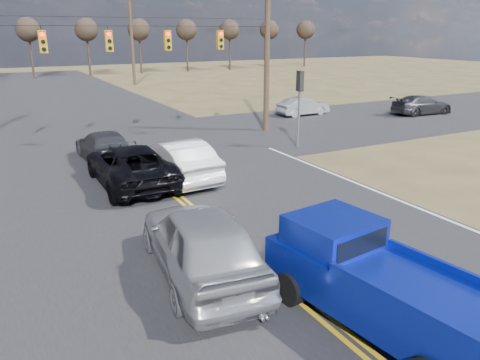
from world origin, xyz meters
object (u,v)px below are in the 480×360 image
white_car_queue (177,159)px  cross_car_east_far (422,105)px  dgrey_car_queue (104,146)px  pickup_truck (375,282)px  cross_car_east_near (303,106)px  black_suv (131,165)px  silver_suv (201,242)px

white_car_queue → cross_car_east_far: size_ratio=1.07×
dgrey_car_queue → cross_car_east_far: bearing=-174.4°
pickup_truck → cross_car_east_near: bearing=50.3°
black_suv → cross_car_east_near: black_suv is taller
white_car_queue → dgrey_car_queue: bearing=-67.2°
pickup_truck → cross_car_east_near: (13.35, 21.12, -0.32)m
cross_car_east_near → dgrey_car_queue: bearing=110.0°
silver_suv → cross_car_east_near: size_ratio=1.39×
white_car_queue → pickup_truck: bearing=87.1°
silver_suv → white_car_queue: size_ratio=1.07×
cross_car_east_far → pickup_truck: bearing=134.4°
silver_suv → cross_car_east_near: (15.64, 17.64, -0.28)m
dgrey_car_queue → cross_car_east_far: size_ratio=1.05×
pickup_truck → white_car_queue: bearing=82.5°
white_car_queue → dgrey_car_queue: size_ratio=1.02×
silver_suv → pickup_truck: bearing=130.5°
pickup_truck → black_suv: pickup_truck is taller
cross_car_east_near → pickup_truck: bearing=146.9°
cross_car_east_near → cross_car_east_far: cross_car_east_far is taller
silver_suv → cross_car_east_far: 27.24m
black_suv → dgrey_car_queue: (-0.14, 3.93, -0.08)m
dgrey_car_queue → cross_car_east_far: (23.07, 2.11, -0.04)m
white_car_queue → cross_car_east_far: bearing=-166.4°
black_suv → dgrey_car_queue: bearing=-87.5°
pickup_truck → white_car_queue: (0.02, 11.18, -0.13)m
dgrey_car_queue → silver_suv: bearing=88.7°
cross_car_east_far → black_suv: bearing=109.7°
pickup_truck → black_suv: bearing=91.7°
white_car_queue → cross_car_east_far: 21.99m
pickup_truck → cross_car_east_far: size_ratio=1.16×
dgrey_car_queue → black_suv: bearing=92.3°
cross_car_east_far → dgrey_car_queue: bearing=100.2°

